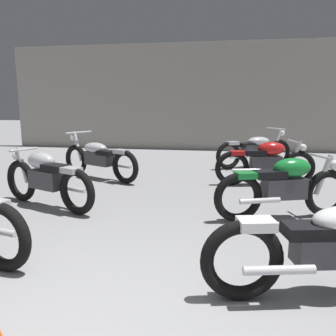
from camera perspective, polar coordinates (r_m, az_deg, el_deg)
back_wall at (r=11.74m, az=5.40°, el=11.88°), size 13.42×0.24×3.60m
motorcycle_left_row_1 at (r=5.40m, az=-20.00°, el=-1.56°), size 1.86×0.87×0.88m
motorcycle_left_row_2 at (r=7.21m, az=-11.72°, el=1.74°), size 1.99×1.12×0.97m
motorcycle_right_row_1 at (r=4.80m, az=19.25°, el=-2.98°), size 1.90×0.78×0.88m
motorcycle_right_row_2 at (r=6.77m, az=16.34°, el=1.03°), size 1.95×0.63×0.88m
motorcycle_right_row_3 at (r=8.66m, az=14.60°, el=3.08°), size 1.93×1.21×0.97m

